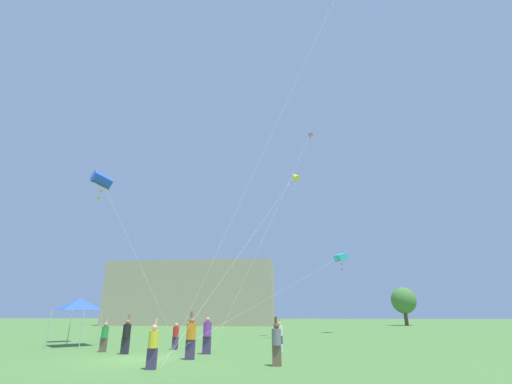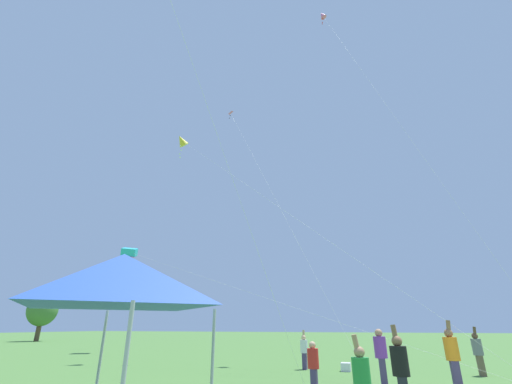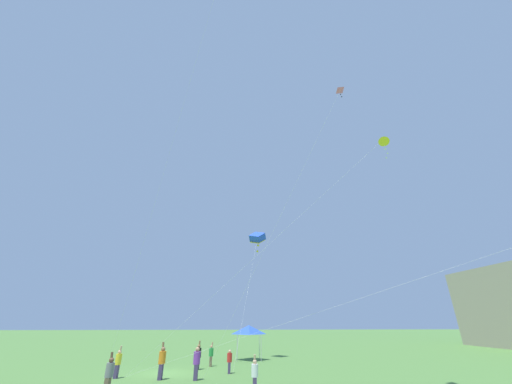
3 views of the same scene
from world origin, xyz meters
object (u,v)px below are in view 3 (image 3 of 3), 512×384
festival_tent (249,330)px  person_white_shirt (255,374)px  person_purple_shirt (197,362)px  person_yellow_shirt (118,362)px  kite_pink_delta_0 (335,102)px  person_green_shirt (211,354)px  kite_yellow_diamond_3 (383,140)px  person_red_shirt (229,361)px  person_grey_shirt (109,374)px  person_orange_shirt (162,361)px  person_black_shirt (198,355)px  kite_blue_box_1 (257,238)px

festival_tent → person_white_shirt: size_ratio=1.72×
person_purple_shirt → person_yellow_shirt: bearing=47.6°
person_yellow_shirt → person_purple_shirt: person_yellow_shirt is taller
kite_pink_delta_0 → person_white_shirt: bearing=-118.2°
person_white_shirt → person_green_shirt: person_green_shirt is taller
festival_tent → kite_yellow_diamond_3: kite_yellow_diamond_3 is taller
festival_tent → person_red_shirt: size_ratio=2.03×
person_grey_shirt → person_orange_shirt: size_ratio=0.90×
person_black_shirt → kite_blue_box_1: (-5.79, 5.02, 10.98)m
person_black_shirt → person_orange_shirt: 4.42m
person_black_shirt → kite_yellow_diamond_3: (9.65, 12.67, 13.87)m
person_yellow_shirt → person_purple_shirt: bearing=19.5°
person_red_shirt → person_purple_shirt: size_ratio=0.81×
person_black_shirt → person_yellow_shirt: bearing=-52.1°
person_yellow_shirt → kite_yellow_diamond_3: kite_yellow_diamond_3 is taller
person_white_shirt → person_yellow_shirt: bearing=-93.7°
person_red_shirt → kite_pink_delta_0: kite_pink_delta_0 is taller
kite_blue_box_1 → kite_pink_delta_0: bearing=13.7°
person_grey_shirt → kite_blue_box_1: kite_blue_box_1 is taller
kite_blue_box_1 → person_orange_shirt: bearing=-35.1°
person_red_shirt → person_purple_shirt: 3.14m
person_grey_shirt → person_yellow_shirt: 4.97m
festival_tent → person_red_shirt: bearing=-12.9°
person_orange_shirt → kite_pink_delta_0: (6.87, 10.96, 15.83)m
person_yellow_shirt → person_black_shirt: bearing=64.4°
festival_tent → person_green_shirt: (3.77, -3.28, -1.74)m
person_orange_shirt → kite_yellow_diamond_3: size_ratio=0.12×
person_red_shirt → kite_yellow_diamond_3: kite_yellow_diamond_3 is taller
person_white_shirt → kite_yellow_diamond_3: size_ratio=0.10×
person_orange_shirt → kite_yellow_diamond_3: bearing=-167.7°
kite_pink_delta_0 → kite_blue_box_1: size_ratio=1.39×
kite_blue_box_1 → kite_yellow_diamond_3: size_ratio=0.73×
person_red_shirt → kite_yellow_diamond_3: 19.01m
person_red_shirt → person_green_shirt: 3.92m
person_red_shirt → person_yellow_shirt: 7.42m
person_yellow_shirt → kite_yellow_diamond_3: size_ratio=0.11×
person_white_shirt → person_green_shirt: bearing=-137.8°
person_grey_shirt → person_orange_shirt: (-4.10, 1.68, 0.10)m
person_white_shirt → person_purple_shirt: (-3.79, -3.49, 0.14)m
festival_tent → person_purple_shirt: size_ratio=1.64×
person_orange_shirt → person_yellow_shirt: bearing=20.4°
festival_tent → kite_pink_delta_0: size_ratio=0.17×
person_grey_shirt → person_purple_shirt: size_ratio=1.04×
kite_pink_delta_0 → kite_yellow_diamond_3: size_ratio=1.01×
person_black_shirt → person_white_shirt: bearing=29.1°
kite_yellow_diamond_3 → festival_tent: bearing=-150.5°
person_black_shirt → person_grey_shirt: 8.85m
person_grey_shirt → person_purple_shirt: 5.48m
person_purple_shirt → kite_pink_delta_0: size_ratio=0.10×
person_green_shirt → person_white_shirt: bearing=-126.0°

